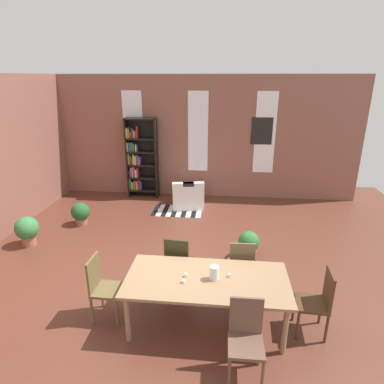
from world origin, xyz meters
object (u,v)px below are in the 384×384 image
object	(u,v)px
dining_chair_near_right	(246,336)
armchair_white	(188,196)
potted_plant_corner	(81,213)
dining_chair_head_right	(318,300)
dining_chair_head_left	(102,286)
potted_plant_window	(249,244)
dining_table	(207,283)
potted_plant_by_shelf	(27,230)
bookshelf_tall	(140,159)
dining_chair_far_right	(241,265)
dining_chair_far_left	(178,261)
vase_on_table	(214,273)

from	to	relation	value
dining_chair_near_right	armchair_white	xyz separation A→B (m)	(-1.26, 5.07, -0.23)
armchair_white	potted_plant_corner	world-z (taller)	armchair_white
dining_chair_head_right	dining_chair_head_left	distance (m)	2.93
dining_chair_head_right	potted_plant_window	xyz separation A→B (m)	(-0.78, 1.85, -0.23)
dining_chair_head_right	armchair_white	bearing A→B (deg)	117.29
dining_table	potted_plant_corner	xyz separation A→B (m)	(-3.13, 2.96, -0.38)
potted_plant_by_shelf	potted_plant_corner	bearing A→B (deg)	58.72
dining_chair_head_right	potted_plant_window	size ratio (longest dim) A/B	1.77
bookshelf_tall	potted_plant_corner	distance (m)	2.40
armchair_white	dining_chair_head_right	bearing A→B (deg)	-62.71
dining_chair_near_right	dining_chair_far_right	bearing A→B (deg)	89.88
dining_table	dining_chair_far_right	world-z (taller)	dining_chair_far_right
dining_chair_far_right	potted_plant_by_shelf	size ratio (longest dim) A/B	1.55
dining_chair_head_left	potted_plant_corner	bearing A→B (deg)	119.29
dining_chair_head_right	dining_chair_far_left	bearing A→B (deg)	159.18
dining_chair_head_left	dining_chair_far_left	bearing A→B (deg)	37.50
potted_plant_corner	potted_plant_window	distance (m)	3.97
dining_chair_head_left	armchair_white	world-z (taller)	dining_chair_head_left
dining_chair_head_left	dining_chair_head_right	bearing A→B (deg)	-0.10
bookshelf_tall	dining_table	bearing A→B (deg)	-66.24
vase_on_table	bookshelf_tall	distance (m)	5.54
dining_chair_far_right	bookshelf_tall	size ratio (longest dim) A/B	0.43
dining_chair_far_right	vase_on_table	bearing A→B (deg)	-118.17
armchair_white	dining_chair_far_right	bearing A→B (deg)	-70.59
dining_chair_far_left	potted_plant_corner	xyz separation A→B (m)	(-2.63, 2.22, -0.23)
dining_chair_head_right	potted_plant_by_shelf	world-z (taller)	dining_chair_head_right
dining_chair_far_left	dining_chair_head_left	world-z (taller)	same
dining_chair_head_right	potted_plant_window	world-z (taller)	dining_chair_head_right
dining_chair_near_right	dining_chair_head_left	world-z (taller)	same
dining_table	armchair_white	distance (m)	4.41
dining_chair_head_left	bookshelf_tall	size ratio (longest dim) A/B	0.43
armchair_white	dining_chair_head_left	bearing A→B (deg)	-99.13
dining_chair_far_right	dining_chair_far_left	size ratio (longest dim) A/B	1.00
dining_chair_head_left	potted_plant_window	distance (m)	2.85
vase_on_table	bookshelf_tall	size ratio (longest dim) A/B	0.09
armchair_white	dining_table	bearing A→B (deg)	-79.92
potted_plant_by_shelf	potted_plant_window	bearing A→B (deg)	-0.50
dining_chair_near_right	potted_plant_corner	world-z (taller)	dining_chair_near_right
dining_chair_far_right	bookshelf_tall	world-z (taller)	bookshelf_tall
dining_chair_near_right	potted_plant_corner	size ratio (longest dim) A/B	1.80
dining_chair_near_right	potted_plant_by_shelf	world-z (taller)	dining_chair_near_right
dining_table	potted_plant_window	distance (m)	2.01
dining_chair_head_left	potted_plant_corner	distance (m)	3.40
vase_on_table	dining_chair_far_left	world-z (taller)	dining_chair_far_left
dining_table	dining_chair_head_right	bearing A→B (deg)	-0.14
dining_table	armchair_white	size ratio (longest dim) A/B	2.33
dining_table	dining_chair_head_left	xyz separation A→B (m)	(-1.47, 0.00, -0.15)
dining_table	vase_on_table	distance (m)	0.19
bookshelf_tall	potted_plant_corner	size ratio (longest dim) A/B	4.23
potted_plant_by_shelf	dining_chair_far_right	bearing A→B (deg)	-15.03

